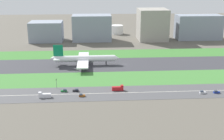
{
  "coord_description": "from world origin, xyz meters",
  "views": [
    {
      "loc": [
        -31.08,
        -272.54,
        80.5
      ],
      "look_at": [
        -15.22,
        -36.5,
        6.0
      ],
      "focal_mm": 47.82,
      "sensor_mm": 36.0,
      "label": 1
    }
  ],
  "objects_px": {
    "truck_1": "(44,95)",
    "truck_0": "(118,88)",
    "car_4": "(76,90)",
    "fuel_tank_west": "(117,30)",
    "car_2": "(216,92)",
    "traffic_light": "(56,83)",
    "airliner": "(84,59)",
    "car_0": "(64,91)",
    "car_3": "(202,92)",
    "car_1": "(82,95)",
    "office_tower": "(152,24)",
    "hangar_building": "(92,28)",
    "terminal_building": "(46,31)",
    "cargo_warehouse": "(198,27)"
  },
  "relations": [
    {
      "from": "car_2",
      "to": "fuel_tank_west",
      "type": "xyz_separation_m",
      "value": [
        -52.26,
        237.0,
        5.31
      ]
    },
    {
      "from": "car_1",
      "to": "cargo_warehouse",
      "type": "distance_m",
      "value": 243.56
    },
    {
      "from": "car_0",
      "to": "hangar_building",
      "type": "relative_size",
      "value": 0.09
    },
    {
      "from": "car_3",
      "to": "traffic_light",
      "type": "bearing_deg",
      "value": -9.64
    },
    {
      "from": "car_1",
      "to": "traffic_light",
      "type": "relative_size",
      "value": 0.61
    },
    {
      "from": "car_3",
      "to": "office_tower",
      "type": "xyz_separation_m",
      "value": [
        0.84,
        192.0,
        19.17
      ]
    },
    {
      "from": "car_4",
      "to": "car_3",
      "type": "distance_m",
      "value": 91.58
    },
    {
      "from": "cargo_warehouse",
      "to": "hangar_building",
      "type": "bearing_deg",
      "value": 180.0
    },
    {
      "from": "car_4",
      "to": "fuel_tank_west",
      "type": "height_order",
      "value": "fuel_tank_west"
    },
    {
      "from": "truck_1",
      "to": "office_tower",
      "type": "distance_m",
      "value": 223.61
    },
    {
      "from": "airliner",
      "to": "car_0",
      "type": "relative_size",
      "value": 14.77
    },
    {
      "from": "hangar_building",
      "to": "fuel_tank_west",
      "type": "bearing_deg",
      "value": 50.93
    },
    {
      "from": "airliner",
      "to": "terminal_building",
      "type": "xyz_separation_m",
      "value": [
        -50.27,
        114.0,
        6.38
      ]
    },
    {
      "from": "truck_1",
      "to": "truck_0",
      "type": "bearing_deg",
      "value": -169.15
    },
    {
      "from": "cargo_warehouse",
      "to": "fuel_tank_west",
      "type": "xyz_separation_m",
      "value": [
        -104.68,
        45.0,
        -9.8
      ]
    },
    {
      "from": "airliner",
      "to": "car_0",
      "type": "xyz_separation_m",
      "value": [
        -12.65,
        -68.0,
        -5.31
      ]
    },
    {
      "from": "car_4",
      "to": "hangar_building",
      "type": "relative_size",
      "value": 0.09
    },
    {
      "from": "car_1",
      "to": "car_3",
      "type": "xyz_separation_m",
      "value": [
        86.49,
        0.0,
        0.0
      ]
    },
    {
      "from": "cargo_warehouse",
      "to": "car_2",
      "type": "bearing_deg",
      "value": -105.27
    },
    {
      "from": "traffic_light",
      "to": "fuel_tank_west",
      "type": "bearing_deg",
      "value": 73.75
    },
    {
      "from": "car_0",
      "to": "truck_0",
      "type": "bearing_deg",
      "value": -0.0
    },
    {
      "from": "truck_1",
      "to": "car_3",
      "type": "xyz_separation_m",
      "value": [
        112.29,
        0.0,
        -0.75
      ]
    },
    {
      "from": "car_1",
      "to": "car_4",
      "type": "relative_size",
      "value": 1.0
    },
    {
      "from": "traffic_light",
      "to": "truck_0",
      "type": "bearing_deg",
      "value": -9.91
    },
    {
      "from": "truck_0",
      "to": "hangar_building",
      "type": "relative_size",
      "value": 0.17
    },
    {
      "from": "office_tower",
      "to": "car_2",
      "type": "bearing_deg",
      "value": -87.21
    },
    {
      "from": "office_tower",
      "to": "fuel_tank_west",
      "type": "relative_size",
      "value": 2.22
    },
    {
      "from": "car_3",
      "to": "hangar_building",
      "type": "xyz_separation_m",
      "value": [
        -78.59,
        192.0,
        15.63
      ]
    },
    {
      "from": "car_0",
      "to": "terminal_building",
      "type": "distance_m",
      "value": 186.22
    },
    {
      "from": "airliner",
      "to": "car_0",
      "type": "height_order",
      "value": "airliner"
    },
    {
      "from": "car_3",
      "to": "car_2",
      "type": "bearing_deg",
      "value": -180.0
    },
    {
      "from": "car_1",
      "to": "car_3",
      "type": "height_order",
      "value": "same"
    },
    {
      "from": "traffic_light",
      "to": "cargo_warehouse",
      "type": "distance_m",
      "value": 242.51
    },
    {
      "from": "car_2",
      "to": "traffic_light",
      "type": "distance_m",
      "value": 117.54
    },
    {
      "from": "truck_0",
      "to": "terminal_building",
      "type": "distance_m",
      "value": 197.96
    },
    {
      "from": "car_4",
      "to": "cargo_warehouse",
      "type": "bearing_deg",
      "value": 49.83
    },
    {
      "from": "traffic_light",
      "to": "hangar_building",
      "type": "height_order",
      "value": "hangar_building"
    },
    {
      "from": "car_4",
      "to": "office_tower",
      "type": "relative_size",
      "value": 0.11
    },
    {
      "from": "car_0",
      "to": "terminal_building",
      "type": "height_order",
      "value": "terminal_building"
    },
    {
      "from": "traffic_light",
      "to": "car_4",
      "type": "bearing_deg",
      "value": -28.26
    },
    {
      "from": "car_2",
      "to": "cargo_warehouse",
      "type": "xyz_separation_m",
      "value": [
        52.41,
        192.0,
        15.12
      ]
    },
    {
      "from": "car_4",
      "to": "car_2",
      "type": "bearing_deg",
      "value": -5.64
    },
    {
      "from": "car_4",
      "to": "truck_0",
      "type": "bearing_deg",
      "value": -0.0
    },
    {
      "from": "car_0",
      "to": "car_4",
      "type": "bearing_deg",
      "value": 0.0
    },
    {
      "from": "truck_0",
      "to": "fuel_tank_west",
      "type": "bearing_deg",
      "value": 85.45
    },
    {
      "from": "car_2",
      "to": "truck_0",
      "type": "height_order",
      "value": "truck_0"
    },
    {
      "from": "office_tower",
      "to": "cargo_warehouse",
      "type": "distance_m",
      "value": 61.91
    },
    {
      "from": "car_2",
      "to": "fuel_tank_west",
      "type": "bearing_deg",
      "value": -77.56
    },
    {
      "from": "terminal_building",
      "to": "office_tower",
      "type": "xyz_separation_m",
      "value": [
        138.08,
        0.0,
        7.48
      ]
    },
    {
      "from": "truck_0",
      "to": "fuel_tank_west",
      "type": "height_order",
      "value": "fuel_tank_west"
    }
  ]
}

